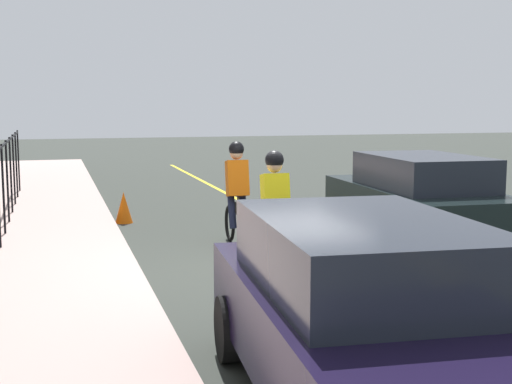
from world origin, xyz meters
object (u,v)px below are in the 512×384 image
object	(u,v)px
cyclist_follow	(275,216)
patrol_sedan	(418,198)
cyclist_lead	(237,195)
traffic_cone_near	(124,208)
parked_sedan_rear	(369,317)

from	to	relation	value
cyclist_follow	patrol_sedan	xyz separation A→B (m)	(1.67, -3.16, -0.09)
cyclist_lead	cyclist_follow	distance (m)	2.29
cyclist_lead	traffic_cone_near	distance (m)	3.53
cyclist_follow	traffic_cone_near	bearing A→B (deg)	18.20
cyclist_lead	cyclist_follow	world-z (taller)	same
parked_sedan_rear	traffic_cone_near	xyz separation A→B (m)	(9.66, 0.93, -0.50)
patrol_sedan	traffic_cone_near	world-z (taller)	patrol_sedan
patrol_sedan	parked_sedan_rear	distance (m)	7.05
cyclist_follow	parked_sedan_rear	world-z (taller)	cyclist_follow
patrol_sedan	parked_sedan_rear	size ratio (longest dim) A/B	0.99
patrol_sedan	traffic_cone_near	distance (m)	6.01
cyclist_lead	traffic_cone_near	world-z (taller)	cyclist_lead
cyclist_lead	parked_sedan_rear	distance (m)	6.61
patrol_sedan	parked_sedan_rear	xyz separation A→B (m)	(-5.95, 3.77, 0.00)
cyclist_lead	traffic_cone_near	bearing A→B (deg)	29.68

